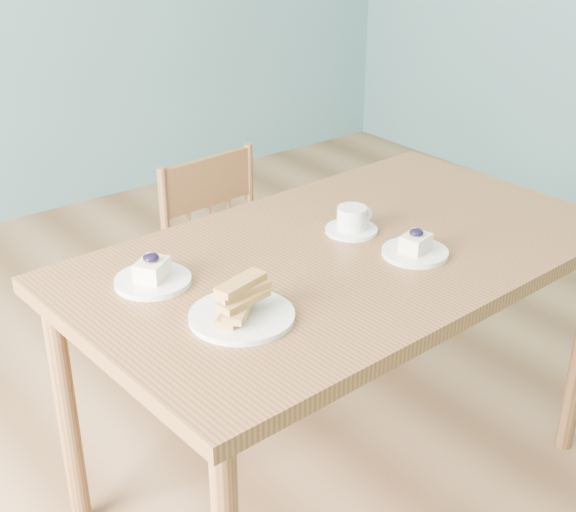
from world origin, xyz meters
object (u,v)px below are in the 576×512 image
at_px(dining_chair, 234,282).
at_px(coffee_cup, 352,221).
at_px(biscotti_plate, 242,307).
at_px(cheesecake_plate_far, 153,276).
at_px(dining_table, 345,275).
at_px(cheesecake_plate_near, 415,248).

height_order(dining_chair, coffee_cup, coffee_cup).
xyz_separation_m(coffee_cup, biscotti_plate, (-0.50, -0.20, -0.00)).
xyz_separation_m(dining_chair, cheesecake_plate_far, (-0.52, -0.43, 0.37)).
bearing_deg(cheesecake_plate_far, coffee_cup, -6.76).
distance_m(dining_table, biscotti_plate, 0.45).
height_order(dining_table, biscotti_plate, biscotti_plate).
distance_m(dining_chair, cheesecake_plate_near, 0.80).
bearing_deg(dining_chair, coffee_cup, -88.08).
bearing_deg(dining_table, cheesecake_plate_near, -51.76).
bearing_deg(cheesecake_plate_near, cheesecake_plate_far, 155.65).
bearing_deg(dining_table, dining_chair, 84.11).
xyz_separation_m(dining_chair, cheesecake_plate_near, (0.09, -0.71, 0.37)).
bearing_deg(biscotti_plate, dining_chair, 57.49).
bearing_deg(coffee_cup, dining_table, -129.35).
bearing_deg(cheesecake_plate_far, biscotti_plate, -74.57).
bearing_deg(cheesecake_plate_far, dining_table, -16.05).
relative_size(dining_table, biscotti_plate, 6.36).
distance_m(dining_table, dining_chair, 0.64).
relative_size(dining_chair, cheesecake_plate_far, 4.58).
bearing_deg(coffee_cup, biscotti_plate, -148.42).
bearing_deg(cheesecake_plate_far, dining_chair, 39.94).
relative_size(coffee_cup, biscotti_plate, 0.61).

